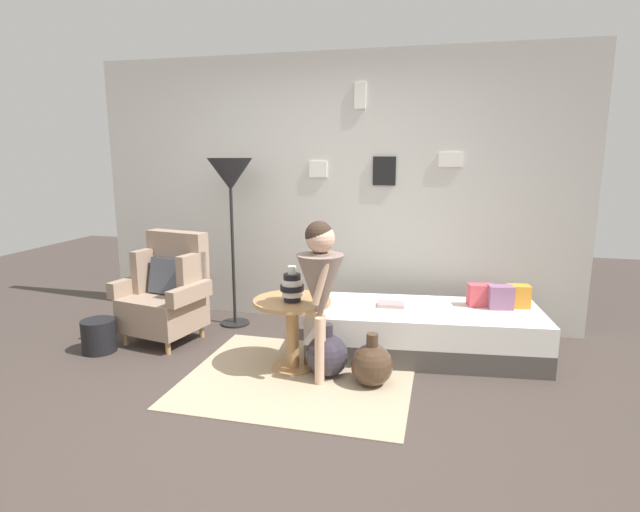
# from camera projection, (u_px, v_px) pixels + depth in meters

# --- Properties ---
(ground_plane) EXTENTS (12.00, 12.00, 0.00)m
(ground_plane) POSITION_uv_depth(u_px,v_px,m) (264.00, 407.00, 3.37)
(ground_plane) COLOR #423833
(gallery_wall) EXTENTS (4.80, 0.12, 2.60)m
(gallery_wall) POSITION_uv_depth(u_px,v_px,m) (330.00, 191.00, 4.97)
(gallery_wall) COLOR beige
(gallery_wall) RESTS_ON ground
(rug) EXTENTS (1.67, 1.45, 0.01)m
(rug) POSITION_uv_depth(u_px,v_px,m) (300.00, 377.00, 3.82)
(rug) COLOR tan
(rug) RESTS_ON ground
(armchair) EXTENTS (0.83, 0.69, 0.97)m
(armchair) POSITION_uv_depth(u_px,v_px,m) (167.00, 292.00, 4.54)
(armchair) COLOR tan
(armchair) RESTS_ON ground
(daybed) EXTENTS (1.97, 0.99, 0.40)m
(daybed) POSITION_uv_depth(u_px,v_px,m) (424.00, 331.00, 4.24)
(daybed) COLOR #4C4742
(daybed) RESTS_ON ground
(pillow_head) EXTENTS (0.20, 0.15, 0.19)m
(pillow_head) POSITION_uv_depth(u_px,v_px,m) (518.00, 296.00, 4.20)
(pillow_head) COLOR orange
(pillow_head) RESTS_ON daybed
(pillow_mid) EXTENTS (0.21, 0.15, 0.20)m
(pillow_mid) POSITION_uv_depth(u_px,v_px,m) (500.00, 297.00, 4.17)
(pillow_mid) COLOR gray
(pillow_mid) RESTS_ON daybed
(pillow_back) EXTENTS (0.23, 0.16, 0.19)m
(pillow_back) POSITION_uv_depth(u_px,v_px,m) (481.00, 295.00, 4.25)
(pillow_back) COLOR #D64C56
(pillow_back) RESTS_ON daybed
(side_table) EXTENTS (0.60, 0.60, 0.56)m
(side_table) POSITION_uv_depth(u_px,v_px,m) (292.00, 319.00, 3.90)
(side_table) COLOR tan
(side_table) RESTS_ON ground
(vase_striped) EXTENTS (0.18, 0.18, 0.27)m
(vase_striped) POSITION_uv_depth(u_px,v_px,m) (292.00, 287.00, 3.80)
(vase_striped) COLOR black
(vase_striped) RESTS_ON side_table
(floor_lamp) EXTENTS (0.42, 0.42, 1.62)m
(floor_lamp) POSITION_uv_depth(u_px,v_px,m) (230.00, 180.00, 4.75)
(floor_lamp) COLOR black
(floor_lamp) RESTS_ON ground
(person_child) EXTENTS (0.34, 0.34, 1.20)m
(person_child) POSITION_uv_depth(u_px,v_px,m) (320.00, 280.00, 3.60)
(person_child) COLOR #D8AD8E
(person_child) RESTS_ON ground
(book_on_daybed) EXTENTS (0.24, 0.18, 0.03)m
(book_on_daybed) POSITION_uv_depth(u_px,v_px,m) (391.00, 304.00, 4.26)
(book_on_daybed) COLOR #AE8D8F
(book_on_daybed) RESTS_ON daybed
(demijohn_near) EXTENTS (0.32, 0.32, 0.41)m
(demijohn_near) POSITION_uv_depth(u_px,v_px,m) (327.00, 355.00, 3.82)
(demijohn_near) COLOR #332D38
(demijohn_near) RESTS_ON ground
(demijohn_far) EXTENTS (0.31, 0.31, 0.39)m
(demijohn_far) POSITION_uv_depth(u_px,v_px,m) (372.00, 365.00, 3.67)
(demijohn_far) COLOR #473323
(demijohn_far) RESTS_ON ground
(magazine_basket) EXTENTS (0.28, 0.28, 0.28)m
(magazine_basket) POSITION_uv_depth(u_px,v_px,m) (99.00, 336.00, 4.30)
(magazine_basket) COLOR black
(magazine_basket) RESTS_ON ground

